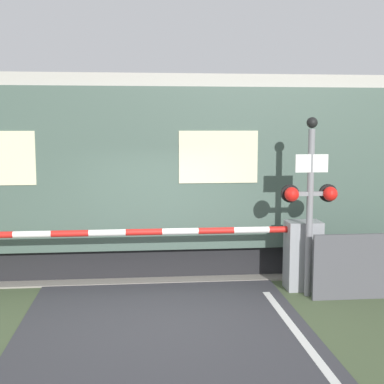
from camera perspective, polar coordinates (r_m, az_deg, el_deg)
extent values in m
plane|color=#475638|center=(8.26, -3.14, -13.25)|extent=(80.00, 80.00, 0.00)
cube|color=gray|center=(11.42, -3.89, -7.40)|extent=(36.00, 3.20, 0.03)
cube|color=#595451|center=(10.71, -3.77, -8.02)|extent=(36.00, 0.08, 0.10)
cube|color=#595451|center=(12.10, -4.01, -6.24)|extent=(36.00, 0.08, 0.10)
cube|color=black|center=(11.44, 1.69, -5.89)|extent=(13.26, 2.46, 0.60)
cube|color=#42564C|center=(11.17, 1.73, 3.05)|extent=(14.42, 2.89, 2.96)
cube|color=#ADA89E|center=(11.17, 1.76, 11.27)|extent=(14.13, 2.66, 0.24)
cube|color=beige|center=(9.72, 2.84, 3.75)|extent=(1.44, 0.02, 0.95)
cube|color=gray|center=(9.65, 11.75, -6.62)|extent=(0.60, 0.44, 1.21)
cylinder|color=gray|center=(9.55, 11.82, -3.88)|extent=(0.16, 0.16, 0.18)
cylinder|color=red|center=(9.47, 10.03, -3.94)|extent=(0.62, 0.11, 0.11)
cylinder|color=white|center=(9.32, 6.36, -4.05)|extent=(0.62, 0.11, 0.11)
cylinder|color=red|center=(9.21, 2.59, -4.14)|extent=(0.62, 0.11, 0.11)
cylinder|color=white|center=(9.14, -1.26, -4.22)|extent=(0.62, 0.11, 0.11)
cylinder|color=red|center=(9.12, -5.15, -4.28)|extent=(0.62, 0.11, 0.11)
cylinder|color=white|center=(9.13, -9.04, -4.32)|extent=(0.62, 0.11, 0.11)
cylinder|color=red|center=(9.19, -12.90, -4.34)|extent=(0.62, 0.11, 0.11)
cylinder|color=white|center=(9.29, -16.69, -4.34)|extent=(0.62, 0.11, 0.11)
cylinder|color=gray|center=(9.13, 12.43, -2.28)|extent=(0.11, 0.11, 2.82)
cube|color=gray|center=(9.08, 12.49, -0.18)|extent=(0.78, 0.07, 0.07)
sphere|color=red|center=(8.94, 10.59, -0.24)|extent=(0.24, 0.24, 0.24)
sphere|color=red|center=(9.14, 14.54, -0.19)|extent=(0.24, 0.24, 0.24)
cylinder|color=black|center=(9.04, 10.40, -0.15)|extent=(0.30, 0.06, 0.30)
cylinder|color=black|center=(9.24, 14.30, -0.10)|extent=(0.30, 0.06, 0.30)
cube|color=white|center=(8.99, 12.66, 3.00)|extent=(0.55, 0.02, 0.30)
sphere|color=black|center=(9.01, 12.69, 7.23)|extent=(0.18, 0.18, 0.18)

